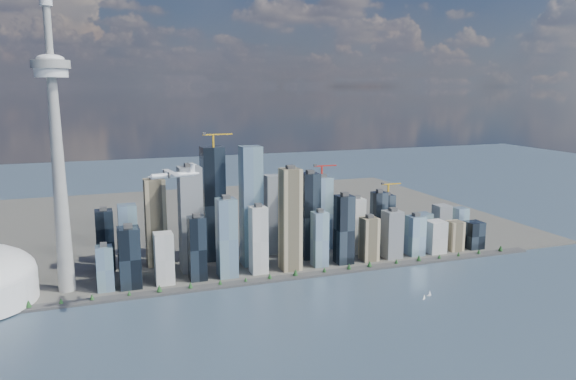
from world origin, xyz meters
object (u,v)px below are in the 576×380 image
object	(u,v)px
needle_tower	(57,145)
airplane	(174,174)
sailboat_east	(429,294)
sailboat_west	(424,297)

from	to	relation	value
needle_tower	airplane	world-z (taller)	needle_tower
needle_tower	airplane	size ratio (longest dim) A/B	7.66
sailboat_east	sailboat_west	bearing A→B (deg)	-140.65
sailboat_west	sailboat_east	size ratio (longest dim) A/B	0.86
sailboat_west	sailboat_east	distance (m)	18.58
airplane	sailboat_east	xyz separation A→B (m)	(382.21, -50.40, -202.12)
sailboat_west	sailboat_east	world-z (taller)	sailboat_east
airplane	sailboat_east	distance (m)	435.29
airplane	sailboat_east	size ratio (longest dim) A/B	7.34
needle_tower	sailboat_east	world-z (taller)	needle_tower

